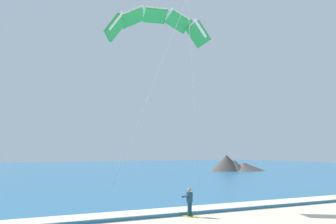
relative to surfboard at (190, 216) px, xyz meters
name	(u,v)px	position (x,y,z in m)	size (l,w,h in m)	color
sea	(20,171)	(0.09, 60.52, 0.07)	(200.00, 120.00, 0.20)	teal
surf_foam	(178,210)	(0.09, 1.52, 0.19)	(200.00, 2.08, 0.04)	white
surfboard	(190,216)	(0.00, 0.00, 0.00)	(0.91, 1.46, 0.09)	yellow
kitesurfer	(189,201)	(-0.01, 0.02, 0.91)	(0.64, 0.64, 1.69)	#143347
kite_primary	(156,23)	(1.93, 8.12, 14.35)	(8.63, 9.39, 14.51)	green
headland_right	(236,166)	(35.60, 40.67, 1.13)	(11.45, 8.73, 3.19)	#56514C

